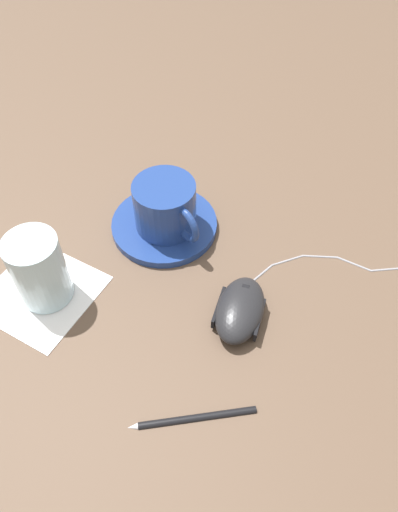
% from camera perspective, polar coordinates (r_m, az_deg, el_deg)
% --- Properties ---
extents(ground_plane, '(3.00, 3.00, 0.00)m').
position_cam_1_polar(ground_plane, '(0.70, -6.46, -2.40)').
color(ground_plane, brown).
extents(saucer, '(0.16, 0.16, 0.01)m').
position_cam_1_polar(saucer, '(0.75, -3.97, 3.58)').
color(saucer, navy).
rests_on(saucer, ground).
extents(coffee_cup, '(0.09, 0.12, 0.07)m').
position_cam_1_polar(coffee_cup, '(0.71, -3.80, 5.65)').
color(coffee_cup, navy).
rests_on(coffee_cup, saucer).
extents(computer_mouse, '(0.11, 0.08, 0.03)m').
position_cam_1_polar(computer_mouse, '(0.64, 4.65, -6.23)').
color(computer_mouse, black).
rests_on(computer_mouse, ground).
extents(mouse_cable, '(0.13, 0.24, 0.00)m').
position_cam_1_polar(mouse_cable, '(0.73, 15.71, -1.11)').
color(mouse_cable, gray).
rests_on(mouse_cable, ground).
extents(napkin_under_glass, '(0.14, 0.14, 0.00)m').
position_cam_1_polar(napkin_under_glass, '(0.71, -17.58, -4.04)').
color(napkin_under_glass, white).
rests_on(napkin_under_glass, ground).
extents(drinking_glass, '(0.07, 0.07, 0.10)m').
position_cam_1_polar(drinking_glass, '(0.66, -17.83, -1.49)').
color(drinking_glass, silver).
rests_on(drinking_glass, napkin_under_glass).
extents(pen, '(0.09, 0.13, 0.01)m').
position_cam_1_polar(pen, '(0.59, -0.65, -17.93)').
color(pen, black).
rests_on(pen, ground).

